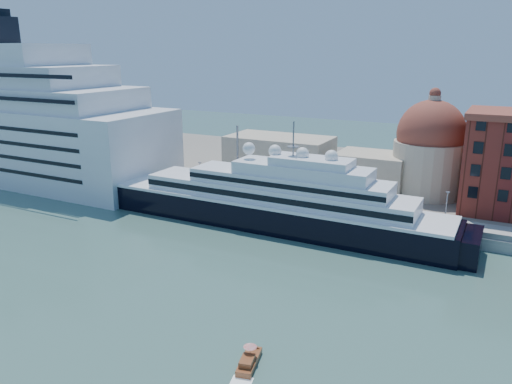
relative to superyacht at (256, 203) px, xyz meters
The scene contains 9 objects.
ground 25.45m from the superyacht, 67.00° to the right, with size 400.00×400.00×0.00m, color #32574F.
quay 15.14m from the superyacht, 48.43° to the left, with size 180.00×10.00×2.50m, color gray.
land 53.05m from the superyacht, 79.37° to the left, with size 260.00×72.00×2.00m, color slate.
quay_fence 11.86m from the superyacht, 33.68° to the left, with size 180.00×0.10×1.20m, color slate.
superyacht is the anchor object (origin of this frame).
service_barge 42.92m from the superyacht, behind, with size 12.71×5.18×2.79m.
water_taxi 53.88m from the superyacht, 63.64° to the right, with size 3.22×6.19×2.80m.
church 38.77m from the superyacht, 65.06° to the left, with size 66.00×18.00×25.50m.
lamp_posts 10.93m from the superyacht, 107.42° to the left, with size 120.80×2.40×18.00m.
Camera 1 is at (39.85, -73.17, 38.41)m, focal length 35.00 mm.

